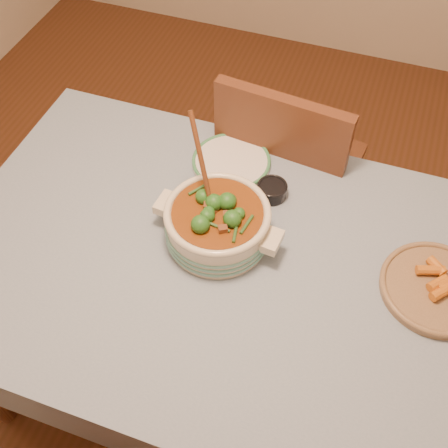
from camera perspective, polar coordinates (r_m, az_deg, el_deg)
name	(u,v)px	position (r m, az deg, el deg)	size (l,w,h in m)	color
floor	(230,372)	(2.27, 0.63, -14.81)	(4.50, 4.50, 0.00)	#4C2A15
dining_table	(232,280)	(1.68, 0.82, -5.72)	(1.68, 1.08, 0.76)	brown
stew_casserole	(217,221)	(1.60, -0.68, 0.27)	(0.39, 0.32, 0.36)	beige
white_plate	(231,161)	(1.85, 0.75, 6.37)	(0.34, 0.34, 0.02)	silver
condiment_bowl	(272,190)	(1.75, 4.91, 3.49)	(0.11, 0.11, 0.05)	black
fried_plate	(436,287)	(1.64, 20.75, -6.01)	(0.35, 0.35, 0.05)	#947552
chair_far	(287,170)	(2.13, 6.37, 5.46)	(0.51, 0.51, 0.98)	#572D1A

